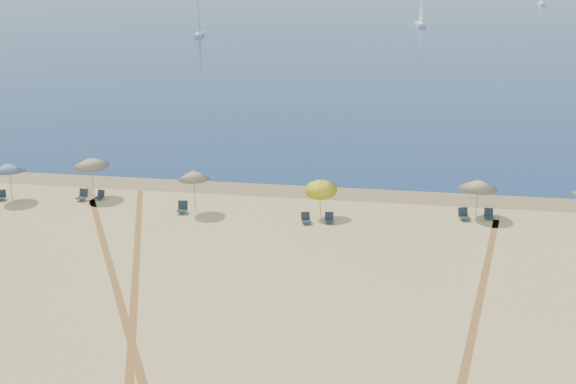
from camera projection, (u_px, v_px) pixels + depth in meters
name	position (u px, v px, depth m)	size (l,w,h in m)	color
wet_sand	(297.00, 190.00, 45.12)	(500.00, 500.00, 0.00)	olive
umbrella_0	(8.00, 167.00, 42.83)	(2.08, 2.13, 2.51)	gray
umbrella_1	(91.00, 162.00, 43.33)	(2.24, 2.28, 2.67)	gray
umbrella_2	(194.00, 175.00, 40.84)	(1.87, 1.87, 2.66)	gray
umbrella_3	(321.00, 186.00, 40.19)	(1.94, 2.01, 2.49)	gray
umbrella_4	(479.00, 184.00, 40.18)	(2.22, 2.22, 2.34)	gray
chair_0	(1.00, 196.00, 43.34)	(0.70, 0.76, 0.63)	black
chair_1	(83.00, 195.00, 43.33)	(0.65, 0.74, 0.70)	black
chair_2	(100.00, 195.00, 43.46)	(0.59, 0.66, 0.59)	black
chair_3	(183.00, 208.00, 41.23)	(0.66, 0.75, 0.71)	black
chair_4	(306.00, 219.00, 39.66)	(0.70, 0.75, 0.63)	black
chair_5	(329.00, 218.00, 39.73)	(0.57, 0.65, 0.61)	black
chair_6	(464.00, 215.00, 40.18)	(0.75, 0.81, 0.69)	black
chair_7	(489.00, 214.00, 40.27)	(0.54, 0.63, 0.63)	black
sailboat_0	(421.00, 13.00, 142.03)	(2.25, 6.04, 8.78)	white
sailboat_2	(199.00, 24.00, 125.32)	(1.96, 5.06, 7.34)	white
tire_tracks	(223.00, 286.00, 32.26)	(54.05, 41.74, 0.00)	tan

